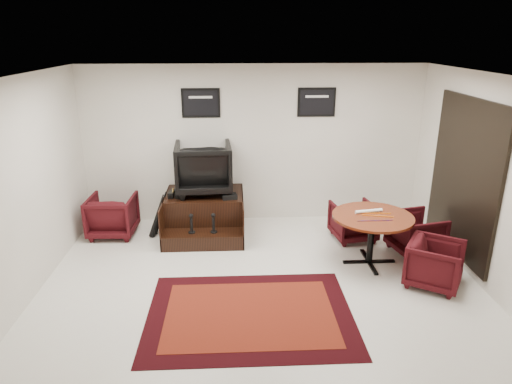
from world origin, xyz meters
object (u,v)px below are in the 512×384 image
meeting_table (372,221)px  table_chair_back (353,219)px  shine_chair (203,165)px  table_chair_corner (435,262)px  table_chair_window (416,231)px  armchair_side (112,214)px  shine_podium (205,215)px

meeting_table → table_chair_back: size_ratio=1.71×
shine_chair → table_chair_back: bearing=164.0°
shine_chair → table_chair_corner: 3.93m
shine_chair → table_chair_window: size_ratio=1.34×
table_chair_corner → armchair_side: bearing=100.5°
table_chair_back → table_chair_window: (0.85, -0.56, 0.01)m
shine_chair → meeting_table: bearing=147.0°
shine_chair → table_chair_window: bearing=157.9°
shine_podium → meeting_table: bearing=-26.7°
shine_podium → meeting_table: meeting_table is taller
shine_chair → meeting_table: size_ratio=0.81×
shine_chair → table_chair_back: (2.50, -0.54, -0.82)m
shine_podium → armchair_side: size_ratio=1.77×
armchair_side → table_chair_corner: 5.15m
shine_chair → meeting_table: shine_chair is taller
shine_podium → armchair_side: 1.56m
table_chair_back → shine_podium: bearing=-18.3°
shine_podium → shine_chair: bearing=90.0°
armchair_side → table_chair_window: bearing=171.4°
table_chair_window → table_chair_corner: table_chair_window is taller
shine_chair → armchair_side: 1.75m
table_chair_corner → shine_chair: bearing=89.3°
shine_podium → shine_chair: size_ratio=1.43×
shine_podium → table_chair_back: size_ratio=1.99×
table_chair_window → table_chair_corner: (-0.12, -0.98, -0.01)m
shine_podium → meeting_table: size_ratio=1.17×
shine_chair → shine_podium: bearing=86.2°
shine_chair → armchair_side: shine_chair is taller
shine_podium → shine_chair: shine_chair is taller
armchair_side → table_chair_corner: (4.78, -1.90, -0.03)m
shine_podium → table_chair_corner: (3.22, -1.95, 0.04)m
meeting_table → table_chair_window: meeting_table is taller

